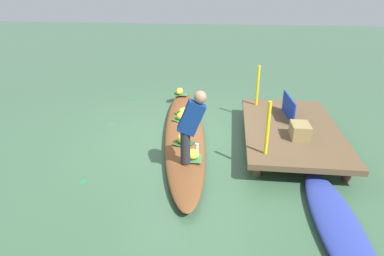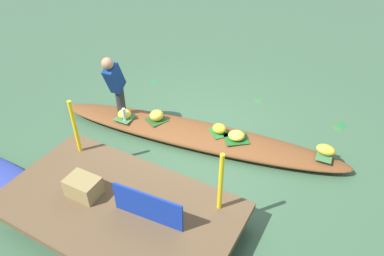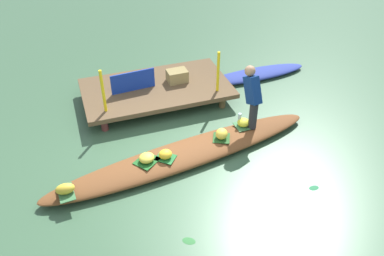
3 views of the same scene
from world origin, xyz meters
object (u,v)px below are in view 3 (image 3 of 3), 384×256
at_px(vendor_boat, 185,154).
at_px(vendor_person, 252,95).
at_px(moored_boat, 255,74).
at_px(banana_bunch_4, 65,189).
at_px(banana_bunch_1, 222,134).
at_px(market_banner, 133,81).
at_px(banana_bunch_0, 165,154).
at_px(banana_bunch_3, 243,122).
at_px(produce_crate, 177,76).
at_px(water_bottle, 240,119).
at_px(banana_bunch_2, 147,158).

xyz_separation_m(vendor_boat, vendor_person, (1.42, 0.30, 0.81)).
relative_size(moored_boat, banana_bunch_4, 8.80).
height_order(banana_bunch_1, banana_bunch_4, banana_bunch_1).
bearing_deg(market_banner, moored_boat, -0.22).
relative_size(moored_boat, banana_bunch_0, 11.22).
bearing_deg(market_banner, banana_bunch_3, -50.29).
bearing_deg(produce_crate, market_banner, -176.24).
bearing_deg(water_bottle, banana_bunch_3, -52.87).
bearing_deg(banana_bunch_4, banana_bunch_0, 9.79).
bearing_deg(banana_bunch_2, vendor_person, 10.33).
distance_m(moored_boat, water_bottle, 2.40).
distance_m(moored_boat, banana_bunch_2, 4.12).
xyz_separation_m(banana_bunch_0, water_bottle, (1.65, 0.50, 0.04)).
bearing_deg(vendor_boat, water_bottle, 8.66).
bearing_deg(vendor_person, banana_bunch_2, -169.67).
xyz_separation_m(banana_bunch_1, market_banner, (-1.21, 2.02, 0.25)).
bearing_deg(banana_bunch_3, banana_bunch_4, -168.07).
distance_m(banana_bunch_0, vendor_person, 1.97).
bearing_deg(produce_crate, banana_bunch_1, -84.29).
relative_size(banana_bunch_2, banana_bunch_3, 1.16).
bearing_deg(banana_bunch_2, moored_boat, 36.35).
bearing_deg(banana_bunch_2, banana_bunch_4, -166.94).
height_order(banana_bunch_2, produce_crate, produce_crate).
bearing_deg(banana_bunch_2, water_bottle, 13.41).
bearing_deg(vendor_person, vendor_boat, -167.88).
bearing_deg(banana_bunch_0, moored_boat, 39.56).
height_order(moored_boat, produce_crate, produce_crate).
distance_m(vendor_boat, banana_bunch_4, 2.19).
bearing_deg(vendor_person, banana_bunch_0, -167.08).
height_order(banana_bunch_1, market_banner, market_banner).
bearing_deg(water_bottle, produce_crate, 111.45).
xyz_separation_m(vendor_person, water_bottle, (-0.18, 0.08, -0.57)).
relative_size(banana_bunch_0, banana_bunch_2, 0.85).
bearing_deg(water_bottle, moored_boat, 55.77).
distance_m(moored_boat, market_banner, 3.10).
height_order(banana_bunch_0, banana_bunch_3, banana_bunch_0).
xyz_separation_m(vendor_boat, banana_bunch_2, (-0.74, -0.09, 0.19)).
xyz_separation_m(moored_boat, banana_bunch_3, (-1.29, -2.04, 0.23)).
height_order(vendor_boat, banana_bunch_1, banana_bunch_1).
bearing_deg(banana_bunch_0, vendor_person, 12.92).
height_order(banana_bunch_3, banana_bunch_4, banana_bunch_4).
bearing_deg(banana_bunch_3, market_banner, 134.38).
xyz_separation_m(moored_boat, banana_bunch_1, (-1.84, -2.26, 0.25)).
bearing_deg(produce_crate, moored_boat, 4.78).
distance_m(banana_bunch_1, vendor_person, 0.93).
bearing_deg(vendor_boat, vendor_person, 3.61).
bearing_deg(banana_bunch_4, banana_bunch_2, 13.06).
bearing_deg(banana_bunch_0, banana_bunch_1, 10.11).
relative_size(vendor_boat, banana_bunch_0, 22.28).
xyz_separation_m(banana_bunch_2, banana_bunch_3, (2.03, 0.40, 0.01)).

